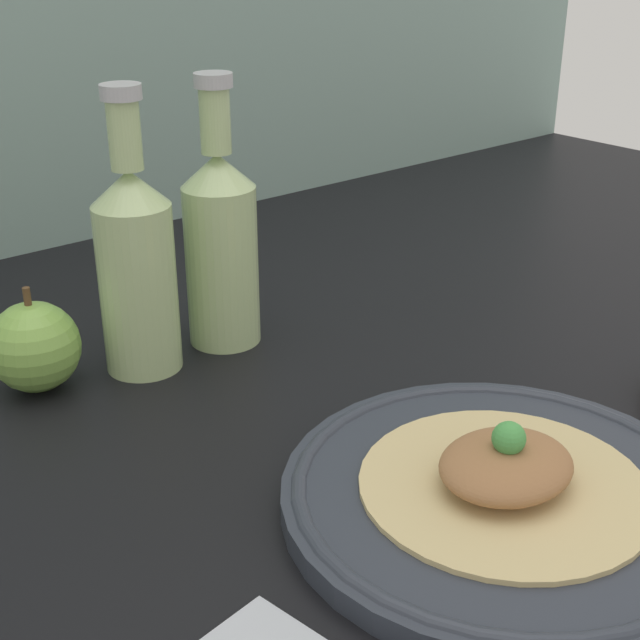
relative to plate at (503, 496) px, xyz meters
The scene contains 6 objects.
ground_plane 19.07cm from the plate, 63.70° to the left, with size 180.00×110.00×4.00cm, color black.
plate is the anchor object (origin of this frame).
plated_food 1.86cm from the plate, 63.43° to the left, with size 19.38×19.38×5.04cm.
cider_bottle_left 35.99cm from the plate, 102.88° to the left, with size 6.65×6.65×24.63cm.
cider_bottle_right 35.15cm from the plate, 88.62° to the left, with size 6.65×6.65×24.63cm.
apple 40.02cm from the plate, 114.68° to the left, with size 7.68×7.68×9.14cm.
Camera 1 is at (-49.42, -46.96, 36.28)cm, focal length 50.00 mm.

